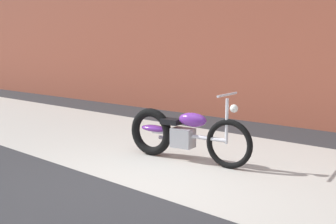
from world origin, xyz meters
The scene contains 3 objects.
ground_plane centered at (0.00, 0.00, 0.00)m, with size 80.00×80.00×0.00m, color #2D2D30.
sidewalk_slab centered at (0.00, 1.75, 0.00)m, with size 36.00×3.50×0.01m, color #B2ADA3.
motorcycle_purple centered at (-0.46, 1.32, 0.40)m, with size 2.00×0.59×1.03m.
Camera 1 is at (3.21, -3.01, 1.56)m, focal length 42.31 mm.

